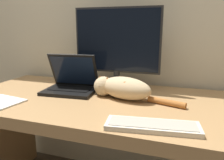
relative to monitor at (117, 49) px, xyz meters
name	(u,v)px	position (x,y,z in m)	size (l,w,h in m)	color
wall_back	(132,2)	(0.03, 0.23, 0.30)	(6.40, 0.06, 2.60)	beige
desk	(111,123)	(0.03, -0.21, -0.40)	(1.76, 0.77, 0.74)	#A37A4C
monitor	(117,49)	(0.00, 0.00, 0.00)	(0.55, 0.24, 0.51)	#282828
laptop	(71,84)	(-0.25, -0.14, -0.22)	(0.33, 0.26, 0.23)	black
external_keyboard	(152,126)	(0.30, -0.50, -0.25)	(0.38, 0.16, 0.02)	beige
cat	(122,88)	(0.09, -0.17, -0.20)	(0.52, 0.23, 0.12)	#D1B284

